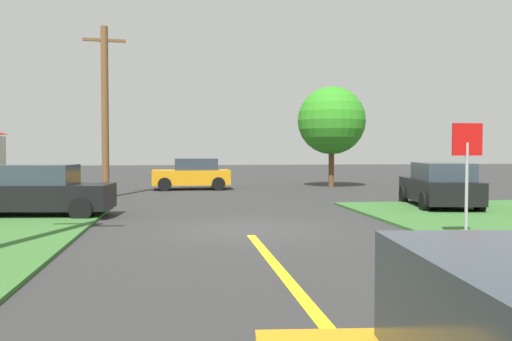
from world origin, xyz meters
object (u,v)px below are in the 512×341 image
Objects in this scene: car_approaching_junction at (192,174)px; parked_car_near_building at (42,191)px; oak_tree_left at (332,121)px; utility_pole_mid at (105,110)px; car_on_crossroad at (440,186)px; stop_sign at (467,159)px.

parked_car_near_building is at bearing 65.67° from car_approaching_junction.
oak_tree_left reaches higher than car_approaching_junction.
utility_pole_mid is at bearing 87.65° from parked_car_near_building.
car_approaching_junction is 0.95× the size of parked_car_near_building.
oak_tree_left reaches higher than parked_car_near_building.
utility_pole_mid is (-3.82, -4.36, 2.99)m from car_approaching_junction.
car_on_crossroad is at bearing 128.33° from car_approaching_junction.
oak_tree_left is at bearing -174.46° from car_approaching_junction.
utility_pole_mid is at bearing -155.55° from oak_tree_left.
oak_tree_left is at bearing 50.02° from parked_car_near_building.
car_on_crossroad is at bearing -26.01° from utility_pole_mid.
car_approaching_junction is at bearing -72.56° from stop_sign.
stop_sign reaches higher than parked_car_near_building.
oak_tree_left is (11.54, 5.25, -0.10)m from utility_pole_mid.
car_on_crossroad is (2.70, 6.71, -1.07)m from stop_sign.
car_approaching_junction is at bearing 72.74° from parked_car_near_building.
oak_tree_left is at bearing -97.39° from stop_sign.
utility_pole_mid is at bearing 74.22° from car_on_crossroad.
utility_pole_mid is at bearing 47.75° from car_approaching_junction.
utility_pole_mid reaches higher than oak_tree_left.
utility_pole_mid is 1.32× the size of oak_tree_left.
utility_pole_mid is (-9.63, 12.73, 1.91)m from stop_sign.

